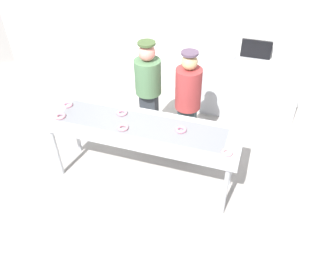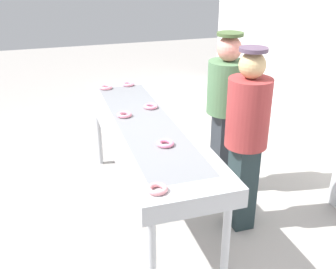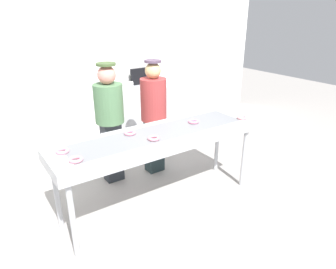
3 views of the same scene
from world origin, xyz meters
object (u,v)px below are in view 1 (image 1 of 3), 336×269
Objects in this scene: paper_cup_2 at (269,65)px; paper_cup_4 at (226,58)px; strawberry_donut_1 at (122,113)px; strawberry_donut_4 at (60,116)px; paper_cup_3 at (232,57)px; strawberry_donut_5 at (181,130)px; menu_display at (256,49)px; strawberry_donut_0 at (123,127)px; paper_cup_0 at (295,66)px; worker_baker at (148,87)px; strawberry_donut_2 at (68,105)px; prep_counter at (249,89)px; strawberry_donut_3 at (227,152)px; worker_assistant at (188,99)px; paper_cup_1 at (287,61)px; fryer_conveyor at (141,129)px.

paper_cup_4 is (-0.68, 0.04, 0.00)m from paper_cup_2.
paper_cup_4 is at bearing 62.73° from strawberry_donut_1.
strawberry_donut_1 is at bearing 22.81° from strawberry_donut_4.
paper_cup_4 is (-0.09, -0.08, 0.00)m from paper_cup_3.
menu_display reaches higher than strawberry_donut_5.
paper_cup_0 reaches higher than strawberry_donut_0.
paper_cup_4 is (0.91, 1.21, 0.02)m from worker_baker.
strawberry_donut_2 is at bearing -134.26° from menu_display.
strawberry_donut_0 is 1.01m from worker_baker.
strawberry_donut_5 is at bearing -7.51° from strawberry_donut_1.
strawberry_donut_2 is 1.10× the size of paper_cup_2.
strawberry_donut_2 is 0.08× the size of worker_baker.
strawberry_donut_1 is 1.00× the size of strawberry_donut_5.
strawberry_donut_5 reaches higher than prep_counter.
strawberry_donut_3 is (1.27, -0.07, 0.00)m from strawberry_donut_0.
strawberry_donut_3 and strawberry_donut_4 have the same top height.
worker_assistant is 1.74m from menu_display.
strawberry_donut_3 is 1.20m from worker_assistant.
strawberry_donut_0 is at bearing -111.32° from paper_cup_4.
strawberry_donut_2 is at bearing 100.44° from strawberry_donut_4.
strawberry_donut_5 is at bearing 7.21° from strawberry_donut_4.
strawberry_donut_2 is at bearing -176.38° from strawberry_donut_1.
strawberry_donut_3 is 0.26× the size of menu_display.
prep_counter is (1.30, 2.22, -0.51)m from strawberry_donut_0.
strawberry_donut_2 is at bearing -131.83° from paper_cup_3.
worker_baker reaches higher than menu_display.
strawberry_donut_4 is 1.10× the size of paper_cup_3.
menu_display is (0.63, 2.31, 0.10)m from strawberry_donut_5.
paper_cup_1 is at bearing 47.43° from strawberry_donut_1.
prep_counter is (1.44, 1.94, -0.51)m from strawberry_donut_1.
paper_cup_2 is (0.87, 2.00, 0.00)m from strawberry_donut_5.
strawberry_donut_5 is (0.81, -0.11, 0.00)m from strawberry_donut_1.
strawberry_donut_5 is at bearing 107.84° from worker_assistant.
worker_baker is at bearing 104.14° from fryer_conveyor.
strawberry_donut_0 is 0.70m from strawberry_donut_5.
strawberry_donut_0 is 1.10× the size of paper_cup_0.
strawberry_donut_5 is 2.18m from paper_cup_2.
paper_cup_1 reaches higher than strawberry_donut_5.
strawberry_donut_0 and strawberry_donut_2 have the same top height.
strawberry_donut_4 reaches higher than prep_counter.
paper_cup_0 is 1.00× the size of paper_cup_4.
paper_cup_0 reaches higher than strawberry_donut_4.
strawberry_donut_0 is 0.08× the size of prep_counter.
strawberry_donut_5 is 2.50m from paper_cup_1.
worker_assistant is (-0.11, 0.74, -0.04)m from strawberry_donut_5.
menu_display is (0.00, 0.26, 0.61)m from prep_counter.
strawberry_donut_2 is 2.65m from paper_cup_4.
strawberry_donut_1 is at bearing 155.79° from fryer_conveyor.
strawberry_donut_2 is 3.47m from paper_cup_0.
paper_cup_3 is at bearing 40.99° from paper_cup_4.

